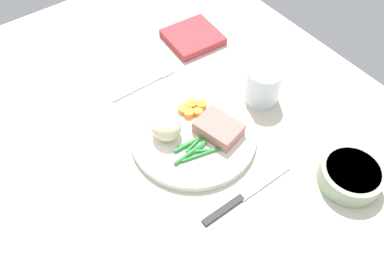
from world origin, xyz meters
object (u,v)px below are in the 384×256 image
(fork, at_px, (144,85))
(knife, at_px, (245,195))
(salad_bowl, at_px, (351,175))
(napkin, at_px, (193,37))
(water_glass, at_px, (261,86))
(meat_portion, at_px, (219,128))
(dinner_plate, at_px, (192,133))

(fork, xyz_separation_m, knife, (0.35, -0.00, -0.00))
(salad_bowl, distance_m, napkin, 0.51)
(water_glass, distance_m, napkin, 0.25)
(fork, xyz_separation_m, napkin, (-0.06, 0.19, 0.01))
(fork, distance_m, napkin, 0.20)
(fork, xyz_separation_m, salad_bowl, (0.44, 0.18, 0.02))
(meat_portion, bearing_deg, water_glass, 103.16)
(napkin, bearing_deg, salad_bowl, -1.12)
(meat_portion, distance_m, water_glass, 0.15)
(fork, height_order, napkin, napkin)
(dinner_plate, relative_size, fork, 1.55)
(water_glass, bearing_deg, dinner_plate, -90.18)
(knife, bearing_deg, water_glass, 129.41)
(dinner_plate, height_order, meat_portion, meat_portion)
(dinner_plate, bearing_deg, napkin, 143.25)
(knife, height_order, salad_bowl, salad_bowl)
(dinner_plate, height_order, water_glass, water_glass)
(dinner_plate, bearing_deg, water_glass, 89.82)
(dinner_plate, relative_size, napkin, 2.03)
(meat_portion, xyz_separation_m, water_glass, (-0.03, 0.15, 0.01))
(fork, height_order, water_glass, water_glass)
(dinner_plate, distance_m, water_glass, 0.19)
(knife, xyz_separation_m, salad_bowl, (0.09, 0.18, 0.02))
(meat_portion, relative_size, salad_bowl, 0.74)
(dinner_plate, relative_size, salad_bowl, 2.20)
(dinner_plate, bearing_deg, salad_bowl, 33.58)
(knife, bearing_deg, napkin, 153.56)
(dinner_plate, relative_size, knife, 1.26)
(meat_portion, bearing_deg, fork, -168.76)
(knife, relative_size, napkin, 1.62)
(knife, bearing_deg, dinner_plate, 176.75)
(dinner_plate, xyz_separation_m, meat_portion, (0.03, 0.04, 0.02))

